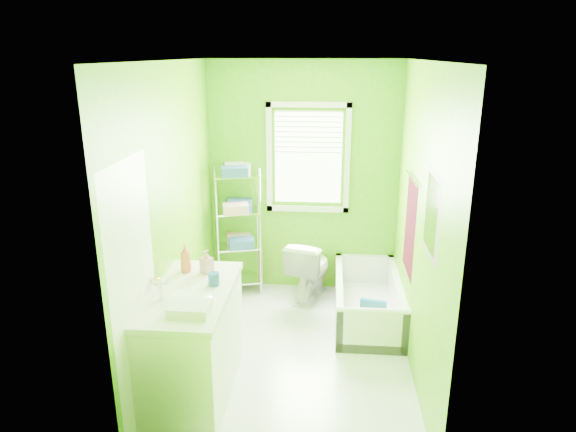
# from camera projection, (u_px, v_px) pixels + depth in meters

# --- Properties ---
(ground) EXTENTS (2.90, 2.90, 0.00)m
(ground) POSITION_uv_depth(u_px,v_px,m) (293.00, 353.00, 4.76)
(ground) COLOR silver
(ground) RESTS_ON ground
(room_envelope) EXTENTS (2.14, 2.94, 2.62)m
(room_envelope) POSITION_uv_depth(u_px,v_px,m) (294.00, 192.00, 4.29)
(room_envelope) COLOR #4E9E07
(room_envelope) RESTS_ON ground
(window) EXTENTS (0.92, 0.05, 1.22)m
(window) POSITION_uv_depth(u_px,v_px,m) (308.00, 152.00, 5.62)
(window) COLOR white
(window) RESTS_ON ground
(door) EXTENTS (0.09, 0.80, 2.00)m
(door) POSITION_uv_depth(u_px,v_px,m) (136.00, 301.00, 3.59)
(door) COLOR white
(door) RESTS_ON ground
(right_wall_decor) EXTENTS (0.04, 1.48, 1.17)m
(right_wall_decor) POSITION_uv_depth(u_px,v_px,m) (418.00, 222.00, 4.26)
(right_wall_decor) COLOR #3F0712
(right_wall_decor) RESTS_ON ground
(bathtub) EXTENTS (0.66, 1.42, 0.46)m
(bathtub) POSITION_uv_depth(u_px,v_px,m) (367.00, 306.00, 5.32)
(bathtub) COLOR white
(bathtub) RESTS_ON ground
(toilet) EXTENTS (0.57, 0.77, 0.71)m
(toilet) POSITION_uv_depth(u_px,v_px,m) (310.00, 268.00, 5.74)
(toilet) COLOR white
(toilet) RESTS_ON ground
(vanity) EXTENTS (0.62, 1.20, 1.15)m
(vanity) POSITION_uv_depth(u_px,v_px,m) (193.00, 340.00, 4.08)
(vanity) COLOR white
(vanity) RESTS_ON ground
(wire_shelf_unit) EXTENTS (0.55, 0.47, 1.50)m
(wire_shelf_unit) POSITION_uv_depth(u_px,v_px,m) (239.00, 216.00, 5.75)
(wire_shelf_unit) COLOR silver
(wire_shelf_unit) RESTS_ON ground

